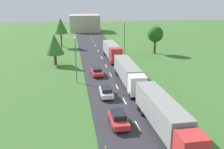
{
  "coord_description": "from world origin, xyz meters",
  "views": [
    {
      "loc": [
        -7.32,
        -10.03,
        14.82
      ],
      "look_at": [
        -0.9,
        30.57,
        2.34
      ],
      "focal_mm": 42.83,
      "sensor_mm": 36.0,
      "label": 1
    }
  ],
  "objects_px": {
    "truck_second": "(128,72)",
    "tree_maple": "(155,34)",
    "distant_building": "(84,23)",
    "lamppost_second": "(76,58)",
    "truck_third": "(112,50)",
    "car_second": "(118,119)",
    "tree_pine": "(54,44)",
    "car_third": "(106,92)",
    "car_fourth": "(97,71)",
    "lamppost_third": "(124,36)",
    "tree_birch": "(61,26)",
    "truck_lead": "(164,115)"
  },
  "relations": [
    {
      "from": "truck_second",
      "to": "tree_pine",
      "type": "xyz_separation_m",
      "value": [
        -12.81,
        15.03,
        2.41
      ]
    },
    {
      "from": "truck_lead",
      "to": "car_fourth",
      "type": "xyz_separation_m",
      "value": [
        -5.04,
        22.76,
        -1.37
      ]
    },
    {
      "from": "tree_birch",
      "to": "truck_lead",
      "type": "bearing_deg",
      "value": -76.84
    },
    {
      "from": "truck_third",
      "to": "tree_maple",
      "type": "distance_m",
      "value": 12.97
    },
    {
      "from": "car_third",
      "to": "car_fourth",
      "type": "height_order",
      "value": "car_third"
    },
    {
      "from": "lamppost_third",
      "to": "tree_maple",
      "type": "distance_m",
      "value": 7.84
    },
    {
      "from": "distant_building",
      "to": "lamppost_second",
      "type": "bearing_deg",
      "value": -94.55
    },
    {
      "from": "truck_third",
      "to": "car_second",
      "type": "relative_size",
      "value": 2.89
    },
    {
      "from": "car_third",
      "to": "car_fourth",
      "type": "bearing_deg",
      "value": 91.31
    },
    {
      "from": "tree_birch",
      "to": "tree_pine",
      "type": "xyz_separation_m",
      "value": [
        -0.87,
        -20.14,
        -1.57
      ]
    },
    {
      "from": "truck_lead",
      "to": "tree_pine",
      "type": "height_order",
      "value": "tree_pine"
    },
    {
      "from": "tree_pine",
      "to": "tree_birch",
      "type": "bearing_deg",
      "value": 87.53
    },
    {
      "from": "truck_second",
      "to": "tree_pine",
      "type": "bearing_deg",
      "value": 130.45
    },
    {
      "from": "truck_lead",
      "to": "tree_pine",
      "type": "bearing_deg",
      "value": 112.19
    },
    {
      "from": "truck_second",
      "to": "car_second",
      "type": "xyz_separation_m",
      "value": [
        -4.34,
        -14.53,
        -1.2
      ]
    },
    {
      "from": "car_third",
      "to": "tree_pine",
      "type": "relative_size",
      "value": 0.61
    },
    {
      "from": "truck_third",
      "to": "car_fourth",
      "type": "height_order",
      "value": "truck_third"
    },
    {
      "from": "car_second",
      "to": "tree_maple",
      "type": "height_order",
      "value": "tree_maple"
    },
    {
      "from": "car_second",
      "to": "lamppost_third",
      "type": "height_order",
      "value": "lamppost_third"
    },
    {
      "from": "truck_third",
      "to": "lamppost_third",
      "type": "bearing_deg",
      "value": 54.26
    },
    {
      "from": "truck_lead",
      "to": "tree_maple",
      "type": "relative_size",
      "value": 2.1
    },
    {
      "from": "tree_pine",
      "to": "car_third",
      "type": "bearing_deg",
      "value": -67.94
    },
    {
      "from": "truck_second",
      "to": "tree_maple",
      "type": "xyz_separation_m",
      "value": [
        11.95,
        22.83,
        2.82
      ]
    },
    {
      "from": "car_third",
      "to": "car_fourth",
      "type": "relative_size",
      "value": 0.94
    },
    {
      "from": "truck_second",
      "to": "car_third",
      "type": "bearing_deg",
      "value": -129.84
    },
    {
      "from": "tree_birch",
      "to": "tree_pine",
      "type": "bearing_deg",
      "value": -92.47
    },
    {
      "from": "lamppost_second",
      "to": "car_fourth",
      "type": "bearing_deg",
      "value": 42.47
    },
    {
      "from": "car_third",
      "to": "car_fourth",
      "type": "distance_m",
      "value": 11.16
    },
    {
      "from": "truck_third",
      "to": "lamppost_second",
      "type": "bearing_deg",
      "value": -118.44
    },
    {
      "from": "truck_lead",
      "to": "lamppost_third",
      "type": "relative_size",
      "value": 1.76
    },
    {
      "from": "truck_second",
      "to": "tree_maple",
      "type": "height_order",
      "value": "tree_maple"
    },
    {
      "from": "truck_second",
      "to": "tree_birch",
      "type": "relative_size",
      "value": 1.79
    },
    {
      "from": "car_third",
      "to": "tree_pine",
      "type": "xyz_separation_m",
      "value": [
        -8.29,
        20.45,
        3.64
      ]
    },
    {
      "from": "tree_pine",
      "to": "distant_building",
      "type": "bearing_deg",
      "value": 80.04
    },
    {
      "from": "truck_third",
      "to": "car_second",
      "type": "bearing_deg",
      "value": -97.69
    },
    {
      "from": "truck_lead",
      "to": "tree_birch",
      "type": "bearing_deg",
      "value": 103.16
    },
    {
      "from": "lamppost_third",
      "to": "tree_birch",
      "type": "height_order",
      "value": "lamppost_third"
    },
    {
      "from": "truck_third",
      "to": "car_fourth",
      "type": "xyz_separation_m",
      "value": [
        -4.88,
        -12.63,
        -1.31
      ]
    },
    {
      "from": "tree_maple",
      "to": "tree_pine",
      "type": "distance_m",
      "value": 25.97
    },
    {
      "from": "car_fourth",
      "to": "tree_pine",
      "type": "xyz_separation_m",
      "value": [
        -8.03,
        9.29,
        3.69
      ]
    },
    {
      "from": "truck_third",
      "to": "car_fourth",
      "type": "relative_size",
      "value": 2.86
    },
    {
      "from": "car_third",
      "to": "tree_maple",
      "type": "xyz_separation_m",
      "value": [
        16.47,
        28.25,
        4.05
      ]
    },
    {
      "from": "tree_birch",
      "to": "tree_maple",
      "type": "height_order",
      "value": "tree_birch"
    },
    {
      "from": "car_third",
      "to": "lamppost_third",
      "type": "distance_m",
      "value": 31.01
    },
    {
      "from": "truck_second",
      "to": "car_fourth",
      "type": "height_order",
      "value": "truck_second"
    },
    {
      "from": "truck_third",
      "to": "truck_lead",
      "type": "bearing_deg",
      "value": -89.73
    },
    {
      "from": "lamppost_third",
      "to": "truck_third",
      "type": "bearing_deg",
      "value": -125.74
    },
    {
      "from": "truck_second",
      "to": "car_second",
      "type": "distance_m",
      "value": 15.21
    },
    {
      "from": "lamppost_second",
      "to": "lamppost_third",
      "type": "distance_m",
      "value": 25.42
    },
    {
      "from": "tree_pine",
      "to": "distant_building",
      "type": "height_order",
      "value": "tree_pine"
    }
  ]
}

